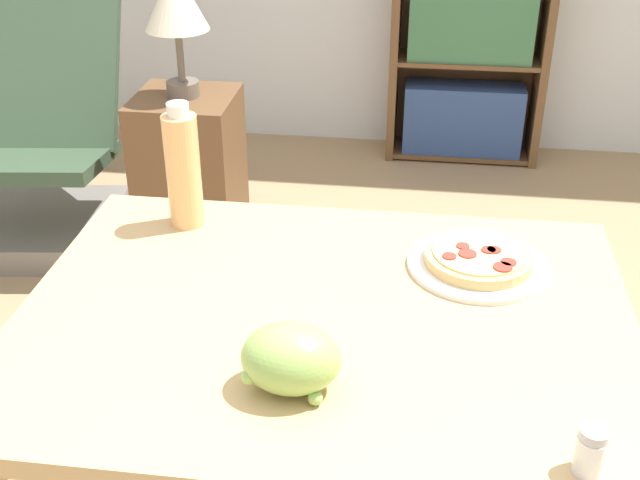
# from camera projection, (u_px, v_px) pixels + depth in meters

# --- Properties ---
(dining_table) EXTENTS (1.03, 0.77, 0.75)m
(dining_table) POSITION_uv_depth(u_px,v_px,m) (324.00, 371.00, 1.39)
(dining_table) COLOR tan
(dining_table) RESTS_ON ground_plane
(pizza_on_plate) EXTENTS (0.26, 0.26, 0.04)m
(pizza_on_plate) POSITION_uv_depth(u_px,v_px,m) (478.00, 260.00, 1.45)
(pizza_on_plate) COLOR white
(pizza_on_plate) RESTS_ON dining_table
(grape_bunch) EXTENTS (0.15, 0.11, 0.10)m
(grape_bunch) POSITION_uv_depth(u_px,v_px,m) (291.00, 359.00, 1.14)
(grape_bunch) COLOR #93BC5B
(grape_bunch) RESTS_ON dining_table
(drink_bottle) EXTENTS (0.07, 0.07, 0.25)m
(drink_bottle) POSITION_uv_depth(u_px,v_px,m) (183.00, 169.00, 1.55)
(drink_bottle) COLOR #EFB270
(drink_bottle) RESTS_ON dining_table
(salt_shaker) EXTENTS (0.04, 0.04, 0.07)m
(salt_shaker) POSITION_uv_depth(u_px,v_px,m) (590.00, 451.00, 1.01)
(salt_shaker) COLOR white
(salt_shaker) RESTS_ON dining_table
(lounge_chair_near) EXTENTS (0.69, 0.83, 0.88)m
(lounge_chair_near) POSITION_uv_depth(u_px,v_px,m) (36.00, 166.00, 2.99)
(lounge_chair_near) COLOR slate
(lounge_chair_near) RESTS_ON ground_plane
(bookshelf) EXTENTS (0.69, 0.26, 1.35)m
(bookshelf) POSITION_uv_depth(u_px,v_px,m) (472.00, 18.00, 3.49)
(bookshelf) COLOR brown
(bookshelf) RESTS_ON ground_plane
(side_table) EXTENTS (0.34, 0.34, 0.61)m
(side_table) POSITION_uv_depth(u_px,v_px,m) (191.00, 178.00, 2.86)
(side_table) COLOR brown
(side_table) RESTS_ON ground_plane
(table_lamp) EXTENTS (0.21, 0.21, 0.43)m
(table_lamp) POSITION_uv_depth(u_px,v_px,m) (176.00, 4.00, 2.56)
(table_lamp) COLOR #665B51
(table_lamp) RESTS_ON side_table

